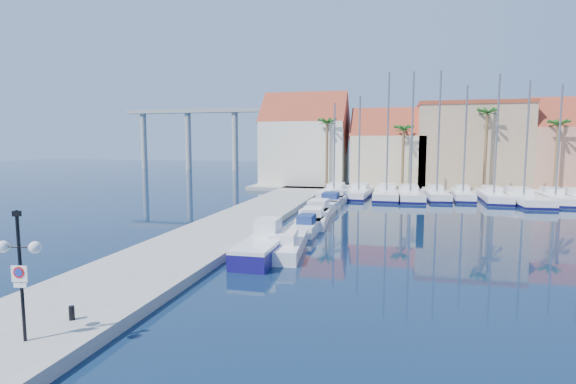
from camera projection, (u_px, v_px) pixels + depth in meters
The scene contains 30 objects.
ground at pixel (316, 298), 19.39m from camera, with size 260.00×260.00×0.00m, color black.
quay_west at pixel (231, 226), 34.51m from camera, with size 6.00×77.00×0.50m, color gray.
shore_north at pixel (445, 188), 63.37m from camera, with size 54.00×16.00×0.50m, color gray.
lamp_post at pixel (19, 256), 13.76m from camera, with size 1.40×0.53×4.15m.
bollard at pixel (72, 313), 15.70m from camera, with size 0.20×0.20×0.50m, color black.
fishing_boat at pixel (263, 246), 25.98m from camera, with size 2.07×6.13×2.14m.
motorboat_west_0 at pixel (285, 244), 27.30m from camera, with size 2.88×7.03×1.40m.
motorboat_west_1 at pixel (308, 226), 33.31m from camera, with size 1.69×5.10×1.40m.
motorboat_west_2 at pixel (314, 217), 36.91m from camera, with size 2.81×7.20×1.40m.
motorboat_west_3 at pixel (320, 209), 41.84m from camera, with size 2.52×7.39×1.40m.
motorboat_west_4 at pixel (331, 200), 47.78m from camera, with size 2.28×7.06×1.40m.
motorboat_west_5 at pixel (339, 196), 51.14m from camera, with size 2.40×6.34×1.40m.
sailboat_0 at pixel (335, 192), 54.98m from camera, with size 3.01×10.24×11.26m.
sailboat_1 at pixel (359, 192), 54.77m from camera, with size 3.40×10.04×12.11m.
sailboat_2 at pixel (386, 193), 53.84m from camera, with size 2.87×10.85×14.70m.
sailboat_3 at pixel (410, 194), 52.69m from camera, with size 3.18×10.35×14.58m.
sailboat_4 at pixel (436, 194), 52.62m from camera, with size 2.82×8.93×14.68m.
sailboat_5 at pixel (462, 194), 52.39m from camera, with size 2.49×8.35×13.06m.
sailboat_6 at pixel (493, 195), 51.16m from camera, with size 2.94×10.23×14.10m.
sailboat_7 at pixel (521, 198), 49.50m from camera, with size 3.91×11.96×13.15m.
sailboat_8 at pixel (554, 197), 49.57m from camera, with size 3.15×10.17×12.81m.
building_0 at pixel (305, 143), 66.39m from camera, with size 12.30×9.00×13.50m.
building_1 at pixel (388, 152), 63.72m from camera, with size 10.30×8.00×11.00m.
building_2 at pixel (470, 145), 62.00m from camera, with size 14.20×10.20×11.50m.
building_3 at pixel (569, 148), 58.26m from camera, with size 10.30×8.00×12.00m.
palm_0 at pixel (327, 124), 60.34m from camera, with size 2.60×2.60×10.15m.
palm_1 at pixel (404, 131), 58.10m from camera, with size 2.60×2.60×9.15m.
palm_2 at pixel (487, 115), 55.55m from camera, with size 2.60×2.60×11.15m.
palm_3 at pixel (558, 126), 53.83m from camera, with size 2.60×2.60×9.65m.
viaduct at pixel (215, 127), 106.59m from camera, with size 48.00×2.20×14.45m.
Camera 1 is at (3.26, -18.51, 6.72)m, focal length 28.00 mm.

